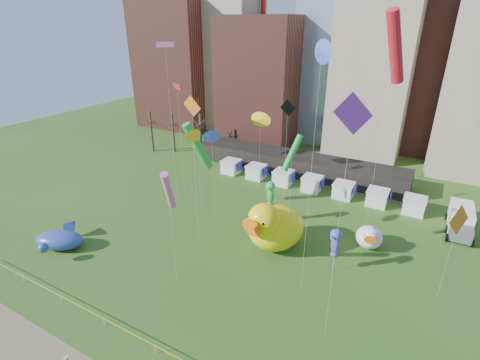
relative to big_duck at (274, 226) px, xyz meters
The scene contains 27 objects.
ground 18.88m from the big_duck, 96.61° to the right, with size 160.00×160.00×0.00m, color #26551A.
skyline 46.38m from the big_duck, 89.86° to the left, with size 101.00×23.00×68.00m.
pavilion 24.32m from the big_duck, 104.66° to the left, with size 38.00×6.00×3.20m, color black.
vendor_tents 17.62m from the big_duck, 93.68° to the left, with size 33.24×2.80×2.40m.
bare_trees 39.12m from the big_duck, 145.72° to the left, with size 8.44×6.44×8.50m.
caution_tape 18.78m from the big_duck, 96.61° to the right, with size 50.00×0.06×0.90m.
big_duck is the anchor object (origin of this frame).
small_duck 11.58m from the big_duck, 29.38° to the left, with size 3.72×4.52×3.26m.
seahorse_green 6.02m from the big_duck, 119.14° to the left, with size 1.32×1.63×6.09m.
seahorse_purple 7.56m from the big_duck, ahead, with size 1.39×1.63×5.24m.
whale_inflatable 25.61m from the big_duck, 150.97° to the right, with size 6.56×7.20×2.56m.
box_truck 24.87m from the big_duck, 38.21° to the left, with size 3.17×7.34×3.08m.
kite_0 23.48m from the big_duck, 160.48° to the left, with size 2.48×1.60×17.04m.
kite_1 26.02m from the big_duck, 167.87° to the left, with size 1.90×1.64×22.62m.
kite_2 19.79m from the big_duck, 158.00° to the left, with size 0.58×1.56×17.08m.
kite_3 15.12m from the big_duck, 164.43° to the left, with size 3.28×4.02×13.06m.
kite_4 14.04m from the big_duck, 156.73° to the right, with size 0.39×1.47×14.47m.
kite_5 13.52m from the big_duck, 165.46° to the left, with size 1.15×1.36×12.46m.
kite_6 18.70m from the big_duck, ahead, with size 1.64×2.91×10.42m.
kite_7 21.21m from the big_duck, 46.25° to the right, with size 2.22×1.92×21.05m.
kite_8 22.37m from the big_duck, 19.04° to the left, with size 2.51×4.09×26.24m.
kite_9 14.50m from the big_duck, 120.34° to the right, with size 1.77×2.68×12.86m.
kite_10 14.17m from the big_duck, 104.87° to the left, with size 1.36×1.72×16.37m.
kite_11 9.81m from the big_duck, 13.46° to the right, with size 1.93×2.20×14.55m.
kite_12 19.11m from the big_duck, 122.17° to the left, with size 2.31×0.47×12.42m.
kite_13 21.29m from the big_duck, 43.23° to the right, with size 1.50×1.51×23.89m.
kite_14 25.77m from the big_duck, 148.27° to the left, with size 3.39×0.06×14.21m.
Camera 1 is at (16.48, -15.24, 25.27)m, focal length 27.00 mm.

